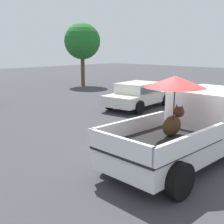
{
  "coord_description": "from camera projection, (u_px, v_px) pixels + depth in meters",
  "views": [
    {
      "loc": [
        -6.87,
        -3.86,
        3.07
      ],
      "look_at": [
        -0.22,
        2.49,
        1.1
      ],
      "focal_mm": 47.74,
      "sensor_mm": 36.0,
      "label": 1
    }
  ],
  "objects": [
    {
      "name": "ground_plane",
      "position": [
        183.0,
        163.0,
        8.11
      ],
      "size": [
        80.0,
        80.0,
        0.0
      ],
      "primitive_type": "plane",
      "color": "#38383D"
    },
    {
      "name": "pickup_truck_main",
      "position": [
        194.0,
        125.0,
        8.21
      ],
      "size": [
        5.11,
        2.38,
        2.42
      ],
      "rotation": [
        0.0,
        0.0,
        -0.03
      ],
      "color": "black",
      "rests_on": "ground"
    },
    {
      "name": "parked_sedan_far",
      "position": [
        139.0,
        94.0,
        15.58
      ],
      "size": [
        4.47,
        2.33,
        1.33
      ],
      "rotation": [
        0.0,
        0.0,
        0.11
      ],
      "color": "black",
      "rests_on": "ground"
    },
    {
      "name": "tree_by_lot",
      "position": [
        82.0,
        41.0,
        24.3
      ],
      "size": [
        2.95,
        2.95,
        5.13
      ],
      "color": "brown",
      "rests_on": "ground"
    }
  ]
}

